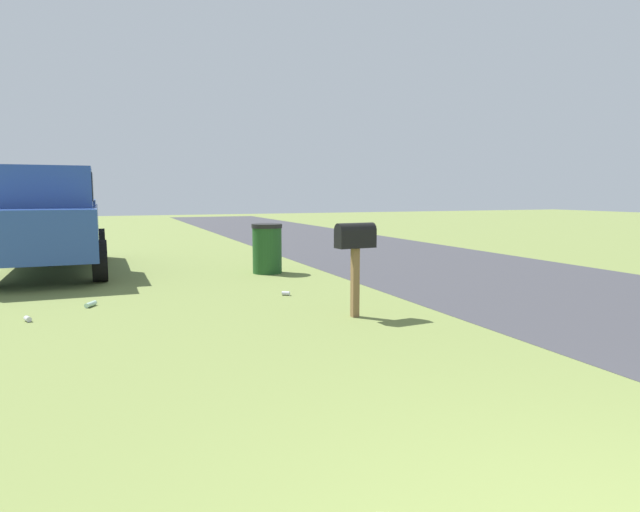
{
  "coord_description": "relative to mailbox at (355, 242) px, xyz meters",
  "views": [
    {
      "loc": [
        -0.85,
        1.87,
        1.59
      ],
      "look_at": [
        4.22,
        -0.19,
        0.95
      ],
      "focal_mm": 30.07,
      "sensor_mm": 36.0,
      "label": 1
    }
  ],
  "objects": [
    {
      "name": "pickup_truck",
      "position": [
        5.76,
        4.01,
        0.13
      ],
      "size": [
        5.1,
        2.16,
        2.09
      ],
      "rotation": [
        0.0,
        0.0,
        3.15
      ],
      "color": "#284793",
      "rests_on": "ground"
    },
    {
      "name": "trash_bin",
      "position": [
        4.13,
        -0.05,
        -0.48
      ],
      "size": [
        0.61,
        0.61,
        0.99
      ],
      "color": "#1E4C1E",
      "rests_on": "ground"
    },
    {
      "name": "litter_bottle_far_scatter",
      "position": [
        1.97,
        3.19,
        -0.94
      ],
      "size": [
        0.23,
        0.17,
        0.07
      ],
      "primitive_type": "cylinder",
      "rotation": [
        0.0,
        1.57,
        5.77
      ],
      "color": "#B2D8BF",
      "rests_on": "ground"
    },
    {
      "name": "litter_can_midfield_a",
      "position": [
        1.72,
        0.37,
        -0.94
      ],
      "size": [
        0.12,
        0.14,
        0.07
      ],
      "primitive_type": "cylinder",
      "rotation": [
        0.0,
        1.57,
        4.1
      ],
      "color": "silver",
      "rests_on": "ground"
    },
    {
      "name": "mailbox",
      "position": [
        0.0,
        0.0,
        0.0
      ],
      "size": [
        0.24,
        0.53,
        1.22
      ],
      "rotation": [
        0.0,
        0.0,
        0.08
      ],
      "color": "brown",
      "rests_on": "ground"
    },
    {
      "name": "litter_can_midfield_b",
      "position": [
        1.3,
        3.91,
        -0.94
      ],
      "size": [
        0.14,
        0.11,
        0.07
      ],
      "primitive_type": "cylinder",
      "rotation": [
        0.0,
        1.57,
        0.38
      ],
      "color": "silver",
      "rests_on": "ground"
    },
    {
      "name": "road_asphalt",
      "position": [
        0.71,
        -3.96,
        -0.97
      ],
      "size": [
        60.0,
        5.56,
        0.01
      ],
      "primitive_type": "cube",
      "color": "#38383D",
      "rests_on": "ground"
    }
  ]
}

